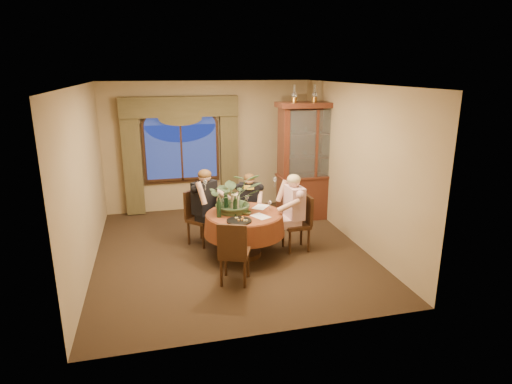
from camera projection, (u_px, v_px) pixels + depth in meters
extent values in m
plane|color=black|center=(231.00, 250.00, 7.43)|extent=(5.00, 5.00, 0.00)
plane|color=#987F54|center=(209.00, 146.00, 9.38)|extent=(4.50, 0.00, 4.50)
plane|color=#987F54|center=(354.00, 165.00, 7.56)|extent=(0.00, 5.00, 5.00)
plane|color=white|center=(228.00, 85.00, 6.66)|extent=(5.00, 5.00, 0.00)
cube|color=#473E22|center=(132.00, 161.00, 8.95)|extent=(0.38, 0.14, 2.32)
cube|color=#473E22|center=(229.00, 156.00, 9.42)|extent=(0.38, 0.14, 2.32)
cylinder|color=maroon|center=(244.00, 234.00, 7.14)|extent=(1.37, 1.37, 0.75)
cube|color=#3C1B12|center=(312.00, 162.00, 8.79)|extent=(1.48, 0.58, 2.41)
cube|color=black|center=(296.00, 223.00, 7.34)|extent=(0.43, 0.43, 0.96)
cube|color=black|center=(249.00, 212.00, 7.92)|extent=(0.53, 0.53, 0.96)
cube|color=black|center=(202.00, 218.00, 7.60)|extent=(0.59, 0.59, 0.96)
cube|color=black|center=(235.00, 252.00, 6.21)|extent=(0.54, 0.54, 0.96)
imported|color=#3F5A36|center=(234.00, 177.00, 6.99)|extent=(0.88, 0.97, 0.76)
imported|color=#4D572E|center=(247.00, 213.00, 6.97)|extent=(0.15, 0.15, 0.05)
cylinder|color=black|center=(239.00, 221.00, 6.64)|extent=(0.39, 0.39, 0.02)
cylinder|color=black|center=(226.00, 201.00, 7.12)|extent=(0.07, 0.07, 0.33)
cylinder|color=black|center=(235.00, 206.00, 6.86)|extent=(0.07, 0.07, 0.33)
cylinder|color=black|center=(219.00, 207.00, 6.80)|extent=(0.07, 0.07, 0.33)
cylinder|color=tan|center=(219.00, 203.00, 7.01)|extent=(0.07, 0.07, 0.33)
cube|color=white|center=(260.00, 216.00, 6.87)|extent=(0.33, 0.36, 0.00)
cube|color=white|center=(261.00, 207.00, 7.35)|extent=(0.35, 0.37, 0.00)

